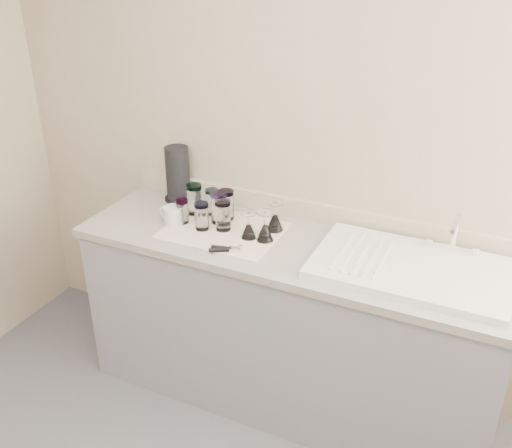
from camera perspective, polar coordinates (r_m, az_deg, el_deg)
The scene contains 17 objects.
room_envelope at distance 1.42m, azimuth -14.30°, elevation -0.25°, with size 3.54×3.50×2.52m.
counter_unit at distance 2.89m, azimuth 3.22°, elevation -9.91°, with size 2.06×0.62×0.90m.
sink_unit at distance 2.52m, azimuth 15.24°, elevation -4.25°, with size 0.82×0.50×0.22m.
dish_towel at distance 2.77m, azimuth -3.25°, elevation -0.66°, with size 0.55×0.42×0.01m, color white.
tumbler_teal at distance 2.91m, azimuth -6.17°, elevation 2.50°, with size 0.08×0.08×0.16m.
tumbler_cyan at distance 2.91m, azimuth -4.43°, elevation 2.26°, with size 0.07×0.07×0.13m.
tumbler_purple at distance 2.84m, azimuth -2.98°, elevation 1.95°, with size 0.08×0.08×0.15m.
tumbler_magenta at distance 2.83m, azimuth -7.38°, elevation 1.30°, with size 0.06×0.06×0.12m.
tumbler_blue at distance 2.75m, azimuth -5.44°, elevation 0.80°, with size 0.07×0.07×0.14m.
tumbler_lavender at distance 2.74m, azimuth -3.32°, elevation 0.90°, with size 0.08×0.08×0.15m.
tumbler_extra at distance 2.81m, azimuth -3.73°, elevation 1.68°, with size 0.08×0.08×0.16m.
goblet_back_right at distance 2.74m, azimuth 1.90°, elevation 0.36°, with size 0.08×0.08×0.15m.
goblet_front_left at distance 2.68m, azimuth -0.73°, elevation -0.51°, with size 0.07×0.07×0.13m.
goblet_front_right at distance 2.65m, azimuth 0.91°, elevation -0.66°, with size 0.08×0.08×0.15m.
can_opener at distance 2.58m, azimuth -2.99°, elevation -2.52°, with size 0.15×0.09×0.02m.
white_mug at distance 2.84m, azimuth -8.31°, elevation 0.82°, with size 0.14×0.11×0.10m.
paper_towel_roll at distance 3.08m, azimuth -7.82°, elevation 4.93°, with size 0.16×0.16×0.30m.
Camera 1 is at (0.84, -0.96, 2.19)m, focal length 40.00 mm.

